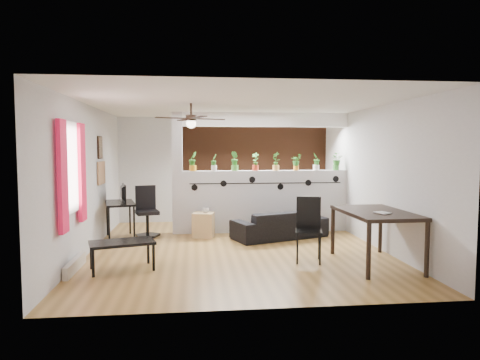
% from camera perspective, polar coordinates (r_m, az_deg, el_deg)
% --- Properties ---
extents(room_shell, '(6.30, 7.10, 2.90)m').
position_cam_1_polar(room_shell, '(7.75, -0.54, 0.31)').
color(room_shell, olive).
rests_on(room_shell, ground).
extents(partition_wall, '(3.60, 0.18, 1.35)m').
position_cam_1_polar(partition_wall, '(9.40, 3.43, -2.84)').
color(partition_wall, '#BCBCC1').
rests_on(partition_wall, ground).
extents(ceiling_header, '(3.60, 0.18, 0.30)m').
position_cam_1_polar(ceiling_header, '(9.35, 3.48, 8.02)').
color(ceiling_header, white).
rests_on(ceiling_header, room_shell).
extents(pier_column, '(0.22, 0.20, 2.60)m').
position_cam_1_polar(pier_column, '(9.22, -8.34, 0.89)').
color(pier_column, '#BCBCC1').
rests_on(pier_column, ground).
extents(brick_panel, '(3.90, 0.05, 2.60)m').
position_cam_1_polar(brick_panel, '(10.80, 2.14, 1.41)').
color(brick_panel, '#9E522E').
rests_on(brick_panel, ground).
extents(vine_decal, '(3.31, 0.01, 0.30)m').
position_cam_1_polar(vine_decal, '(9.27, 3.54, -0.42)').
color(vine_decal, black).
rests_on(vine_decal, partition_wall).
extents(window_assembly, '(0.09, 1.30, 1.55)m').
position_cam_1_polar(window_assembly, '(6.75, -21.61, 1.21)').
color(window_assembly, white).
rests_on(window_assembly, room_shell).
extents(baseboard_heater, '(0.08, 1.00, 0.18)m').
position_cam_1_polar(baseboard_heater, '(6.96, -21.16, -10.54)').
color(baseboard_heater, beige).
rests_on(baseboard_heater, ground).
extents(corkboard, '(0.03, 0.60, 0.45)m').
position_cam_1_polar(corkboard, '(8.85, -18.00, 0.91)').
color(corkboard, '#9D6F4C').
rests_on(corkboard, room_shell).
extents(framed_art, '(0.03, 0.34, 0.44)m').
position_cam_1_polar(framed_art, '(8.79, -18.16, 4.15)').
color(framed_art, '#8C7259').
rests_on(framed_art, room_shell).
extents(ceiling_fan, '(1.19, 1.19, 0.43)m').
position_cam_1_polar(ceiling_fan, '(7.42, -6.54, 7.95)').
color(ceiling_fan, black).
rests_on(ceiling_fan, room_shell).
extents(potted_plant_0, '(0.27, 0.26, 0.41)m').
position_cam_1_polar(potted_plant_0, '(9.20, -6.30, 2.58)').
color(potted_plant_0, '#C78417').
rests_on(potted_plant_0, partition_wall).
extents(potted_plant_1, '(0.21, 0.22, 0.36)m').
position_cam_1_polar(potted_plant_1, '(9.21, -3.49, 2.44)').
color(potted_plant_1, silver).
rests_on(potted_plant_1, partition_wall).
extents(potted_plant_2, '(0.23, 0.26, 0.42)m').
position_cam_1_polar(potted_plant_2, '(9.24, -0.69, 2.63)').
color(potted_plant_2, '#499636').
rests_on(potted_plant_2, partition_wall).
extents(potted_plant_3, '(0.24, 0.22, 0.39)m').
position_cam_1_polar(potted_plant_3, '(9.30, 2.08, 2.55)').
color(potted_plant_3, '#BD361E').
rests_on(potted_plant_3, partition_wall).
extents(potted_plant_4, '(0.26, 0.25, 0.40)m').
position_cam_1_polar(potted_plant_4, '(9.37, 4.81, 2.59)').
color(potted_plant_4, '#E3A650').
rests_on(potted_plant_4, partition_wall).
extents(potted_plant_5, '(0.22, 0.21, 0.36)m').
position_cam_1_polar(potted_plant_5, '(9.47, 7.50, 2.44)').
color(potted_plant_5, orange).
rests_on(potted_plant_5, partition_wall).
extents(potted_plant_6, '(0.25, 0.25, 0.40)m').
position_cam_1_polar(potted_plant_6, '(9.59, 10.12, 2.55)').
color(potted_plant_6, white).
rests_on(potted_plant_6, partition_wall).
extents(potted_plant_7, '(0.23, 0.24, 0.39)m').
position_cam_1_polar(potted_plant_7, '(9.72, 12.68, 2.51)').
color(potted_plant_7, '#348530').
rests_on(potted_plant_7, partition_wall).
extents(sofa, '(1.98, 1.32, 0.54)m').
position_cam_1_polar(sofa, '(8.84, 5.32, -5.95)').
color(sofa, black).
rests_on(sofa, ground).
extents(cube_shelf, '(0.48, 0.45, 0.51)m').
position_cam_1_polar(cube_shelf, '(8.89, -4.90, -6.00)').
color(cube_shelf, tan).
rests_on(cube_shelf, ground).
extents(cup, '(0.17, 0.17, 0.11)m').
position_cam_1_polar(cup, '(8.84, -4.59, -4.03)').
color(cup, gray).
rests_on(cup, cube_shelf).
extents(computer_desk, '(0.76, 1.13, 0.75)m').
position_cam_1_polar(computer_desk, '(8.96, -15.73, -3.31)').
color(computer_desk, black).
rests_on(computer_desk, ground).
extents(monitor, '(0.34, 0.14, 0.19)m').
position_cam_1_polar(monitor, '(9.08, -15.59, -2.14)').
color(monitor, black).
rests_on(monitor, computer_desk).
extents(office_chair, '(0.54, 0.55, 1.04)m').
position_cam_1_polar(office_chair, '(9.08, -12.31, -4.56)').
color(office_chair, black).
rests_on(office_chair, ground).
extents(dining_table, '(0.97, 1.57, 0.85)m').
position_cam_1_polar(dining_table, '(7.06, 17.64, -4.68)').
color(dining_table, black).
rests_on(dining_table, ground).
extents(book, '(0.22, 0.26, 0.02)m').
position_cam_1_polar(book, '(6.74, 17.91, -4.23)').
color(book, gray).
rests_on(book, dining_table).
extents(folding_chair, '(0.51, 0.51, 1.04)m').
position_cam_1_polar(folding_chair, '(7.09, 9.13, -5.70)').
color(folding_chair, black).
rests_on(folding_chair, ground).
extents(coffee_table, '(1.05, 0.76, 0.44)m').
position_cam_1_polar(coffee_table, '(6.73, -15.46, -8.27)').
color(coffee_table, black).
rests_on(coffee_table, ground).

